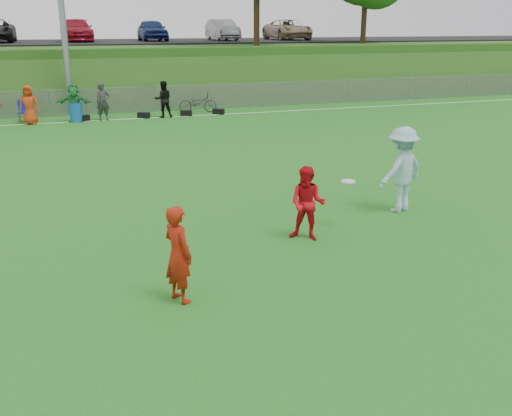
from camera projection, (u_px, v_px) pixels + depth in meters
name	position (u px, v px, depth m)	size (l,w,h in m)	color
ground	(279.00, 264.00, 10.55)	(120.00, 120.00, 0.00)	#15671D
sideline_far	(141.00, 118.00, 26.74)	(60.00, 0.10, 0.01)	white
fence	(134.00, 99.00, 28.34)	(58.00, 0.06, 1.30)	gray
berm	(112.00, 67.00, 37.98)	(120.00, 18.00, 3.00)	#2C5317
parking_lot	(107.00, 42.00, 39.30)	(120.00, 12.00, 0.10)	black
car_row	(89.00, 30.00, 37.80)	(32.04, 5.18, 1.44)	white
spectator_row	(76.00, 103.00, 25.60)	(8.45, 0.85, 1.69)	#A50B27
gear_bags	(159.00, 115.00, 27.07)	(7.01, 0.54, 0.26)	black
player_red_left	(178.00, 254.00, 8.95)	(0.58, 0.38, 1.60)	#A21C0B
player_red_center	(308.00, 204.00, 11.56)	(0.75, 0.58, 1.53)	red
player_blue	(401.00, 170.00, 13.28)	(1.30, 0.75, 2.01)	#9BC1D7
frisbee	(348.00, 181.00, 12.17)	(0.31, 0.31, 0.03)	white
recycling_bin	(76.00, 112.00, 25.77)	(0.57, 0.57, 0.85)	#1057B7
camp_chair	(25.00, 115.00, 25.83)	(0.53, 0.54, 0.95)	#0F25A6
bicycle	(198.00, 103.00, 28.42)	(0.65, 1.86, 0.98)	#303032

